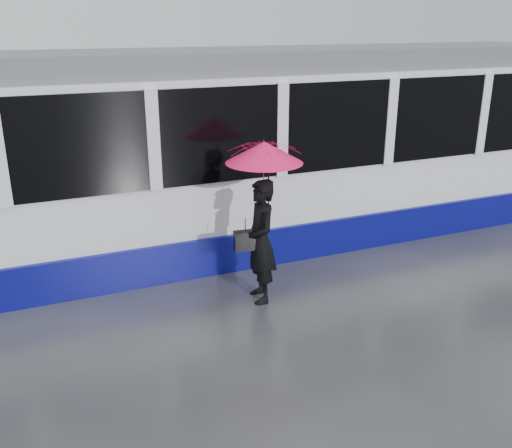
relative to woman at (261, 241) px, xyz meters
name	(u,v)px	position (x,y,z in m)	size (l,w,h in m)	color
ground	(177,323)	(-1.30, -0.22, -0.89)	(90.00, 90.00, 0.00)	#28282D
rails	(137,255)	(-1.30, 2.28, -0.88)	(34.00, 1.51, 0.02)	#3F3D38
woman	(261,241)	(0.00, 0.00, 0.00)	(0.65, 0.42, 1.77)	black
umbrella	(264,167)	(0.05, 0.00, 1.06)	(1.16, 1.16, 1.20)	#FF1579
handbag	(245,240)	(-0.22, 0.02, 0.04)	(0.33, 0.17, 0.45)	black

